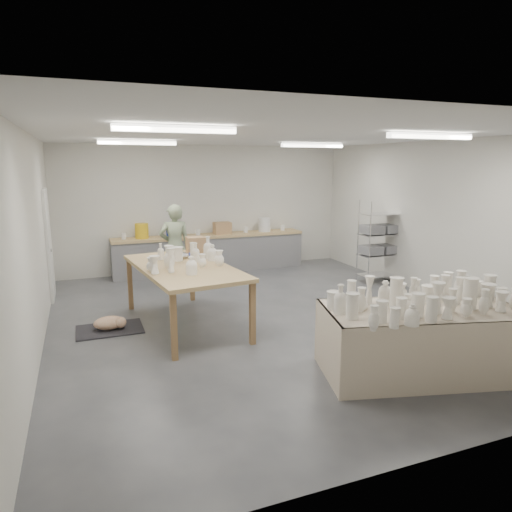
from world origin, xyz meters
name	(u,v)px	position (x,y,z in m)	size (l,w,h in m)	color
room	(262,195)	(-0.11, 0.08, 2.06)	(8.00, 8.02, 3.00)	#424449
back_counter	(210,252)	(-0.01, 3.68, 0.49)	(4.60, 0.60, 1.24)	tan
wire_shelf	(380,240)	(3.20, 1.40, 0.92)	(0.88, 0.48, 1.80)	silver
drying_table	(421,338)	(0.92, -2.59, 0.46)	(2.58, 1.70, 1.21)	olive
work_table	(185,265)	(-1.36, 0.27, 0.97)	(1.61, 2.75, 1.35)	tan
rug	(110,329)	(-2.57, 0.37, 0.01)	(1.00, 0.70, 0.02)	black
cat	(111,323)	(-2.55, 0.35, 0.12)	(0.54, 0.42, 0.21)	white
potter	(175,247)	(-1.09, 2.47, 0.88)	(0.64, 0.42, 1.76)	gray
red_stool	(174,272)	(-1.09, 2.74, 0.28)	(0.33, 0.33, 0.31)	#B02619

